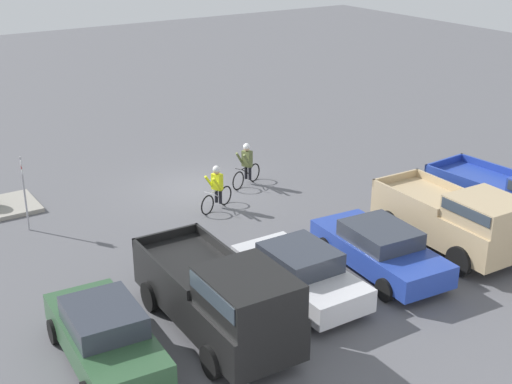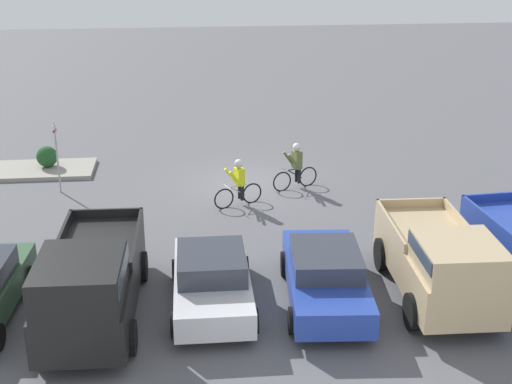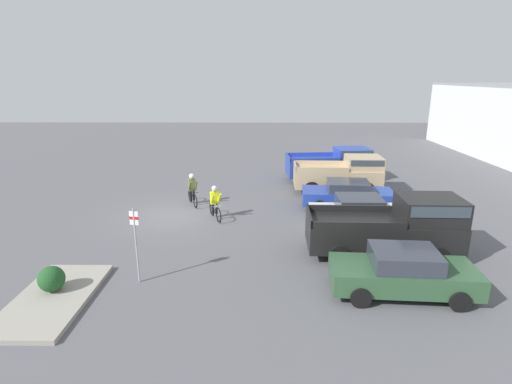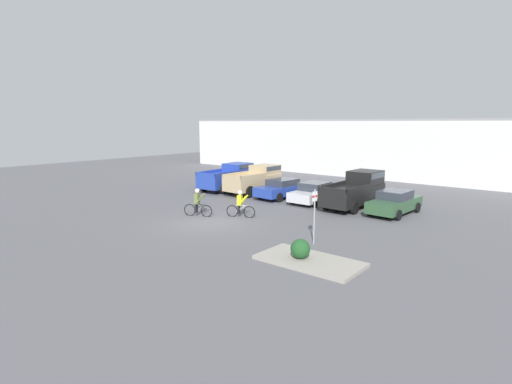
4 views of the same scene
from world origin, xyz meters
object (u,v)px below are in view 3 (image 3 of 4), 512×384
at_px(sedan_0, 347,194).
at_px(pickup_truck_2, 396,226).
at_px(cyclist_0, 215,202).
at_px(shrub, 51,279).
at_px(sedan_1, 359,213).
at_px(cyclist_1, 192,189).
at_px(fire_lane_sign, 136,239).
at_px(pickup_truck_1, 343,174).
at_px(pickup_truck_0, 333,164).
at_px(sedan_2, 403,272).

relative_size(sedan_0, pickup_truck_2, 0.84).
distance_m(cyclist_0, shrub, 8.16).
bearing_deg(sedan_1, cyclist_1, -112.62).
bearing_deg(pickup_truck_2, sedan_0, -174.19).
xyz_separation_m(sedan_1, shrub, (5.79, -10.75, -0.16)).
distance_m(sedan_1, shrub, 12.21).
xyz_separation_m(sedan_1, pickup_truck_2, (2.81, 0.67, 0.46)).
relative_size(pickup_truck_2, shrub, 7.03).
relative_size(cyclist_1, fire_lane_sign, 0.66).
height_order(pickup_truck_1, shrub, pickup_truck_1).
xyz_separation_m(pickup_truck_0, shrub, (14.22, -11.10, -0.56)).
height_order(sedan_1, pickup_truck_2, pickup_truck_2).
relative_size(sedan_1, sedan_2, 0.95).
relative_size(sedan_2, cyclist_1, 2.64).
relative_size(cyclist_0, cyclist_1, 0.98).
bearing_deg(pickup_truck_1, shrub, -44.44).
bearing_deg(sedan_1, fire_lane_sign, -59.22).
bearing_deg(fire_lane_sign, shrub, -71.05).
relative_size(pickup_truck_1, pickup_truck_2, 0.89).
xyz_separation_m(pickup_truck_1, sedan_0, (2.79, -0.31, -0.41)).
distance_m(pickup_truck_1, shrub, 15.95).
height_order(pickup_truck_1, cyclist_1, pickup_truck_1).
xyz_separation_m(pickup_truck_1, sedan_2, (11.19, -0.38, -0.40)).
distance_m(pickup_truck_1, cyclist_1, 8.64).
bearing_deg(cyclist_0, sedan_1, 79.88).
height_order(pickup_truck_0, sedan_2, pickup_truck_0).
distance_m(sedan_2, shrub, 10.78).
height_order(sedan_1, shrub, sedan_1).
height_order(pickup_truck_0, shrub, pickup_truck_0).
bearing_deg(pickup_truck_0, cyclist_0, -43.23).
height_order(pickup_truck_0, pickup_truck_2, pickup_truck_2).
height_order(pickup_truck_1, sedan_2, pickup_truck_1).
bearing_deg(cyclist_1, pickup_truck_0, 121.89).
relative_size(pickup_truck_2, sedan_2, 1.25).
bearing_deg(pickup_truck_1, pickup_truck_0, -178.67).
xyz_separation_m(sedan_1, cyclist_1, (-3.29, -7.91, 0.14)).
bearing_deg(fire_lane_sign, sedan_2, 85.61).
distance_m(pickup_truck_0, pickup_truck_1, 2.84).
relative_size(pickup_truck_1, cyclist_0, 3.00).
distance_m(cyclist_1, fire_lane_sign, 8.29).
bearing_deg(cyclist_1, sedan_2, 41.75).
bearing_deg(pickup_truck_1, cyclist_0, -57.28).
bearing_deg(sedan_0, sedan_2, -0.46).
xyz_separation_m(cyclist_0, cyclist_1, (-2.14, -1.42, 0.02)).
relative_size(fire_lane_sign, shrub, 3.22).
distance_m(cyclist_1, shrub, 9.52).
relative_size(sedan_0, shrub, 5.88).
distance_m(sedan_2, fire_lane_sign, 8.42).
height_order(sedan_2, shrub, sedan_2).
height_order(sedan_0, pickup_truck_2, pickup_truck_2).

